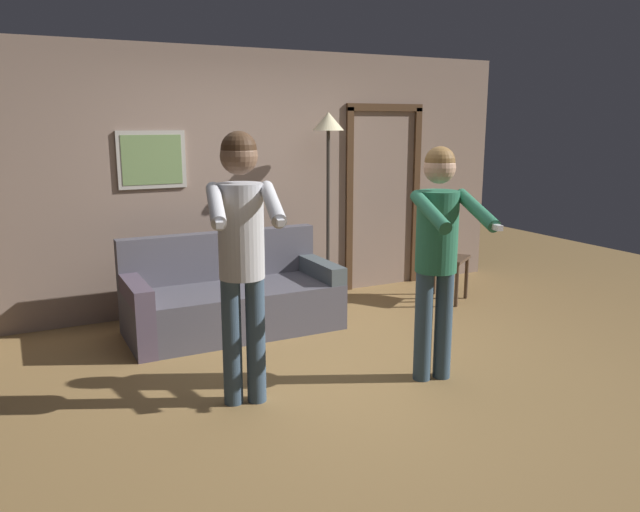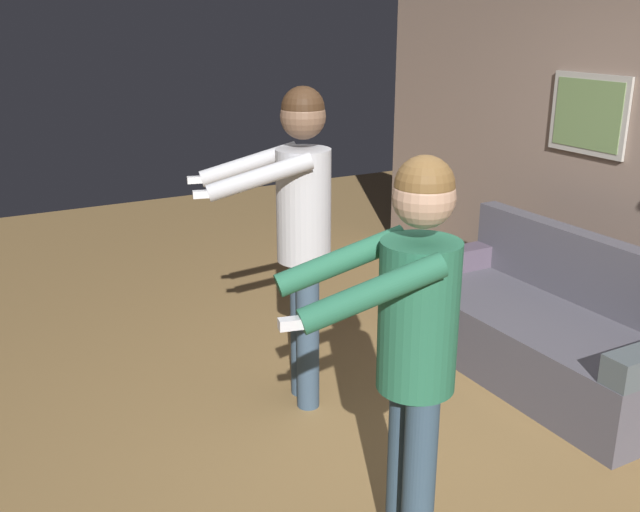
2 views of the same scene
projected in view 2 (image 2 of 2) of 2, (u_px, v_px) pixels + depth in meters
The scene contains 4 objects.
ground_plane at pixel (412, 456), 3.70m from camera, with size 12.00×12.00×0.00m, color olive.
couch at pixel (545, 332), 4.50m from camera, with size 1.90×0.86×0.87m.
person_standing_left at pixel (300, 216), 3.89m from camera, with size 0.55×0.78×1.83m.
person_standing_right at pixel (413, 334), 2.65m from camera, with size 0.53×0.74×1.72m.
Camera 2 is at (2.55, -1.95, 2.17)m, focal length 40.00 mm.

